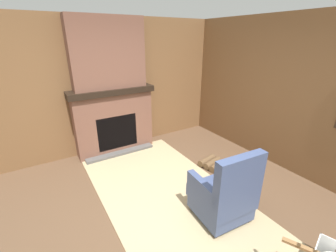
{
  "coord_description": "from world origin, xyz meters",
  "views": [
    {
      "loc": [
        2.01,
        -1.3,
        2.24
      ],
      "look_at": [
        -0.86,
        0.46,
        0.9
      ],
      "focal_mm": 24.0,
      "sensor_mm": 36.0,
      "label": 1
    }
  ],
  "objects": [
    {
      "name": "area_rug",
      "position": [
        -0.15,
        0.15,
        0.01
      ],
      "size": [
        3.94,
        1.8,
        0.01
      ],
      "color": "tan",
      "rests_on": "ground"
    },
    {
      "name": "wood_panel_wall_left",
      "position": [
        -2.4,
        0.0,
        1.31
      ],
      "size": [
        0.06,
        5.34,
        2.62
      ],
      "color": "brown",
      "rests_on": "ground"
    },
    {
      "name": "ground_plane",
      "position": [
        0.0,
        0.0,
        0.0
      ],
      "size": [
        14.0,
        14.0,
        0.0
      ],
      "primitive_type": "plane",
      "color": "brown"
    },
    {
      "name": "wood_panel_wall_back",
      "position": [
        0.03,
        2.4,
        1.31
      ],
      "size": [
        5.34,
        0.09,
        2.62
      ],
      "color": "brown",
      "rests_on": "ground"
    },
    {
      "name": "fireplace_hearth",
      "position": [
        -2.19,
        0.0,
        0.66
      ],
      "size": [
        0.55,
        1.64,
        1.32
      ],
      "color": "brown",
      "rests_on": "ground"
    },
    {
      "name": "armchair",
      "position": [
        0.4,
        0.52,
        0.37
      ],
      "size": [
        0.7,
        0.7,
        1.04
      ],
      "rotation": [
        0.0,
        0.0,
        3.07
      ],
      "color": "#3D4C75",
      "rests_on": "ground"
    },
    {
      "name": "oil_lamp_vase",
      "position": [
        -2.24,
        -0.23,
        1.42
      ],
      "size": [
        0.12,
        0.12,
        0.27
      ],
      "color": "#47708E",
      "rests_on": "fireplace_hearth"
    },
    {
      "name": "chimney_breast",
      "position": [
        -2.2,
        0.0,
        1.96
      ],
      "size": [
        0.3,
        1.36,
        1.27
      ],
      "color": "brown",
      "rests_on": "fireplace_hearth"
    },
    {
      "name": "storage_case",
      "position": [
        -2.24,
        0.38,
        1.4
      ],
      "size": [
        0.15,
        0.23,
        0.15
      ],
      "color": "gray",
      "rests_on": "fireplace_hearth"
    },
    {
      "name": "firewood_stack",
      "position": [
        -0.64,
        1.29,
        0.06
      ],
      "size": [
        0.46,
        0.47,
        0.13
      ],
      "rotation": [
        0.0,
        0.0,
        0.22
      ],
      "color": "brown",
      "rests_on": "ground"
    }
  ]
}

